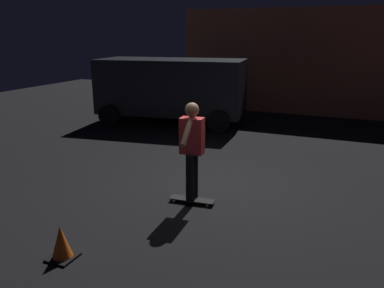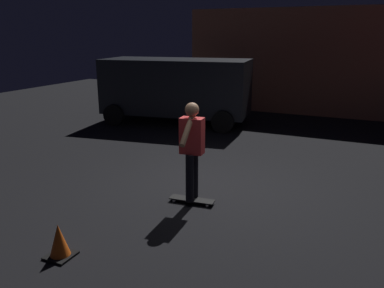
# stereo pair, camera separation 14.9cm
# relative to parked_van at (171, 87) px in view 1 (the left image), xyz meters

# --- Properties ---
(ground_plane) EXTENTS (28.00, 28.00, 0.00)m
(ground_plane) POSITION_rel_parked_van_xyz_m (3.18, -4.94, -1.16)
(ground_plane) COLOR black
(low_building) EXTENTS (10.76, 3.15, 3.68)m
(low_building) POSITION_rel_parked_van_xyz_m (4.64, 4.45, 0.68)
(low_building) COLOR #B76B4C
(low_building) RESTS_ON ground_plane
(parked_van) EXTENTS (4.82, 2.77, 2.03)m
(parked_van) POSITION_rel_parked_van_xyz_m (0.00, 0.00, 0.00)
(parked_van) COLOR black
(parked_van) RESTS_ON ground_plane
(skateboard_ridden) EXTENTS (0.79, 0.27, 0.07)m
(skateboard_ridden) POSITION_rel_parked_van_xyz_m (3.10, -5.58, -1.11)
(skateboard_ridden) COLOR black
(skateboard_ridden) RESTS_ON ground_plane
(skateboard_spare) EXTENTS (0.58, 0.77, 0.07)m
(skateboard_spare) POSITION_rel_parked_van_xyz_m (1.73, -2.60, -1.11)
(skateboard_spare) COLOR #1959B2
(skateboard_spare) RESTS_ON ground_plane
(skater) EXTENTS (0.40, 0.99, 1.67)m
(skater) POSITION_rel_parked_van_xyz_m (3.10, -5.58, -0.12)
(skater) COLOR black
(skater) RESTS_ON skateboard_ridden
(traffic_cone) EXTENTS (0.34, 0.34, 0.46)m
(traffic_cone) POSITION_rel_parked_van_xyz_m (2.24, -7.82, -0.95)
(traffic_cone) COLOR black
(traffic_cone) RESTS_ON ground_plane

